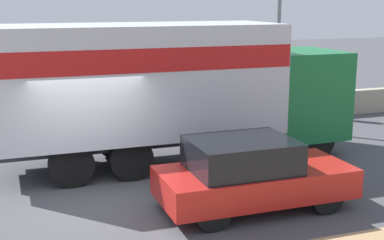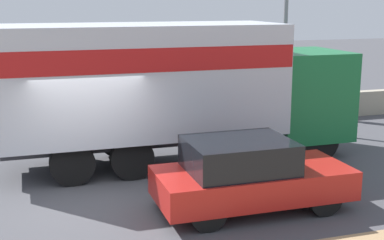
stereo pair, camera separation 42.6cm
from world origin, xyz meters
TOP-DOWN VIEW (x-y plane):
  - ground_plane at (0.00, 0.00)m, footprint 80.00×80.00m
  - stone_wall_backdrop at (0.00, 5.77)m, footprint 60.00×0.35m
  - box_truck at (2.21, 2.16)m, footprint 8.96×2.60m
  - car_hatchback at (2.84, -1.39)m, footprint 3.91×1.75m
  - pedestrian at (9.35, 5.16)m, footprint 0.36×0.36m

SIDE VIEW (x-z plane):
  - ground_plane at x=0.00m, z-range 0.00..0.00m
  - stone_wall_backdrop at x=0.00m, z-range 0.00..0.89m
  - car_hatchback at x=2.84m, z-range 0.00..1.47m
  - pedestrian at x=9.35m, z-range 0.03..1.70m
  - box_truck at x=2.21m, z-range 0.33..3.91m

